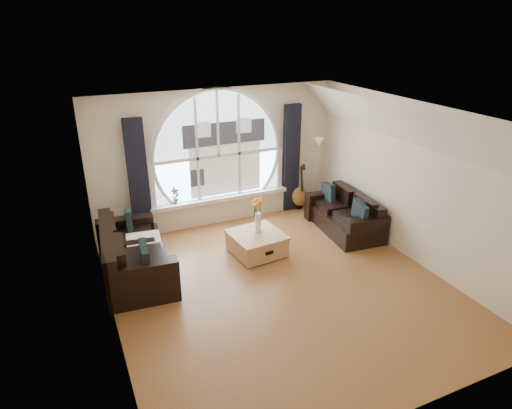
{
  "coord_description": "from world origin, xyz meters",
  "views": [
    {
      "loc": [
        -2.81,
        -5.33,
        3.96
      ],
      "look_at": [
        0.0,
        0.9,
        1.05
      ],
      "focal_mm": 31.37,
      "sensor_mm": 36.0,
      "label": 1
    }
  ],
  "objects_px": {
    "sofa_left": "(135,254)",
    "potted_plant": "(175,196)",
    "coffee_chest": "(257,243)",
    "vase_flowers": "(258,211)",
    "floor_lamp": "(317,175)",
    "sofa_right": "(344,212)",
    "guitar": "(300,186)"
  },
  "relations": [
    {
      "from": "sofa_left",
      "to": "potted_plant",
      "type": "height_order",
      "value": "potted_plant"
    },
    {
      "from": "coffee_chest",
      "to": "vase_flowers",
      "type": "distance_m",
      "value": 0.58
    },
    {
      "from": "coffee_chest",
      "to": "floor_lamp",
      "type": "relative_size",
      "value": 0.55
    },
    {
      "from": "sofa_right",
      "to": "potted_plant",
      "type": "distance_m",
      "value": 3.32
    },
    {
      "from": "sofa_right",
      "to": "potted_plant",
      "type": "bearing_deg",
      "value": 160.31
    },
    {
      "from": "sofa_right",
      "to": "floor_lamp",
      "type": "height_order",
      "value": "floor_lamp"
    },
    {
      "from": "vase_flowers",
      "to": "floor_lamp",
      "type": "relative_size",
      "value": 0.44
    },
    {
      "from": "sofa_left",
      "to": "potted_plant",
      "type": "xyz_separation_m",
      "value": [
        1.06,
        1.4,
        0.32
      ]
    },
    {
      "from": "sofa_left",
      "to": "sofa_right",
      "type": "xyz_separation_m",
      "value": [
        4.05,
        -0.01,
        0.0
      ]
    },
    {
      "from": "coffee_chest",
      "to": "sofa_left",
      "type": "bearing_deg",
      "value": 170.64
    },
    {
      "from": "sofa_left",
      "to": "coffee_chest",
      "type": "height_order",
      "value": "sofa_left"
    },
    {
      "from": "sofa_left",
      "to": "coffee_chest",
      "type": "distance_m",
      "value": 2.11
    },
    {
      "from": "sofa_right",
      "to": "coffee_chest",
      "type": "height_order",
      "value": "sofa_right"
    },
    {
      "from": "floor_lamp",
      "to": "guitar",
      "type": "xyz_separation_m",
      "value": [
        -0.32,
        0.15,
        -0.27
      ]
    },
    {
      "from": "sofa_left",
      "to": "floor_lamp",
      "type": "xyz_separation_m",
      "value": [
        4.11,
        1.13,
        0.4
      ]
    },
    {
      "from": "vase_flowers",
      "to": "sofa_right",
      "type": "bearing_deg",
      "value": 1.48
    },
    {
      "from": "sofa_right",
      "to": "guitar",
      "type": "height_order",
      "value": "guitar"
    },
    {
      "from": "vase_flowers",
      "to": "sofa_left",
      "type": "bearing_deg",
      "value": 178.32
    },
    {
      "from": "guitar",
      "to": "potted_plant",
      "type": "bearing_deg",
      "value": -174.62
    },
    {
      "from": "coffee_chest",
      "to": "potted_plant",
      "type": "xyz_separation_m",
      "value": [
        -1.04,
        1.55,
        0.5
      ]
    },
    {
      "from": "floor_lamp",
      "to": "coffee_chest",
      "type": "bearing_deg",
      "value": -147.43
    },
    {
      "from": "coffee_chest",
      "to": "floor_lamp",
      "type": "xyz_separation_m",
      "value": [
        2.0,
        1.28,
        0.58
      ]
    },
    {
      "from": "sofa_right",
      "to": "coffee_chest",
      "type": "bearing_deg",
      "value": -170.44
    },
    {
      "from": "coffee_chest",
      "to": "guitar",
      "type": "relative_size",
      "value": 0.83
    },
    {
      "from": "sofa_left",
      "to": "coffee_chest",
      "type": "relative_size",
      "value": 2.22
    },
    {
      "from": "sofa_right",
      "to": "coffee_chest",
      "type": "distance_m",
      "value": 1.96
    },
    {
      "from": "sofa_left",
      "to": "floor_lamp",
      "type": "height_order",
      "value": "floor_lamp"
    },
    {
      "from": "sofa_left",
      "to": "vase_flowers",
      "type": "relative_size",
      "value": 2.79
    },
    {
      "from": "sofa_left",
      "to": "potted_plant",
      "type": "relative_size",
      "value": 5.87
    },
    {
      "from": "floor_lamp",
      "to": "guitar",
      "type": "relative_size",
      "value": 1.51
    },
    {
      "from": "sofa_left",
      "to": "guitar",
      "type": "distance_m",
      "value": 4.0
    },
    {
      "from": "sofa_left",
      "to": "vase_flowers",
      "type": "bearing_deg",
      "value": 3.07
    }
  ]
}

